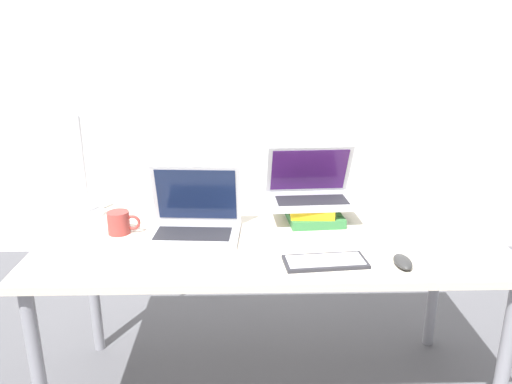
{
  "coord_description": "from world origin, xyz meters",
  "views": [
    {
      "loc": [
        -0.1,
        -1.4,
        1.5
      ],
      "look_at": [
        -0.05,
        0.39,
        0.91
      ],
      "focal_mm": 35.0,
      "sensor_mm": 36.0,
      "label": 1
    }
  ],
  "objects_px": {
    "wireless_keyboard": "(325,262)",
    "mug": "(120,223)",
    "laptop_on_books": "(310,190)",
    "desk_lamp": "(91,113)",
    "book_stack": "(312,212)",
    "mouse": "(403,262)",
    "laptop_left": "(195,221)"
  },
  "relations": [
    {
      "from": "wireless_keyboard",
      "to": "mug",
      "type": "height_order",
      "value": "mug"
    },
    {
      "from": "laptop_on_books",
      "to": "desk_lamp",
      "type": "bearing_deg",
      "value": 178.73
    },
    {
      "from": "book_stack",
      "to": "mouse",
      "type": "height_order",
      "value": "book_stack"
    },
    {
      "from": "book_stack",
      "to": "desk_lamp",
      "type": "relative_size",
      "value": 0.41
    },
    {
      "from": "laptop_left",
      "to": "mouse",
      "type": "relative_size",
      "value": 3.25
    },
    {
      "from": "laptop_on_books",
      "to": "desk_lamp",
      "type": "height_order",
      "value": "desk_lamp"
    },
    {
      "from": "book_stack",
      "to": "desk_lamp",
      "type": "height_order",
      "value": "desk_lamp"
    },
    {
      "from": "wireless_keyboard",
      "to": "laptop_on_books",
      "type": "bearing_deg",
      "value": 89.71
    },
    {
      "from": "book_stack",
      "to": "laptop_on_books",
      "type": "xyz_separation_m",
      "value": [
        -0.01,
        0.03,
        0.09
      ]
    },
    {
      "from": "laptop_left",
      "to": "desk_lamp",
      "type": "height_order",
      "value": "desk_lamp"
    },
    {
      "from": "laptop_left",
      "to": "mug",
      "type": "distance_m",
      "value": 0.29
    },
    {
      "from": "desk_lamp",
      "to": "laptop_left",
      "type": "bearing_deg",
      "value": -23.28
    },
    {
      "from": "mug",
      "to": "desk_lamp",
      "type": "xyz_separation_m",
      "value": [
        -0.12,
        0.17,
        0.4
      ]
    },
    {
      "from": "mug",
      "to": "book_stack",
      "type": "bearing_deg",
      "value": 9.09
    },
    {
      "from": "desk_lamp",
      "to": "mug",
      "type": "bearing_deg",
      "value": -55.23
    },
    {
      "from": "wireless_keyboard",
      "to": "book_stack",
      "type": "bearing_deg",
      "value": 88.64
    },
    {
      "from": "wireless_keyboard",
      "to": "mug",
      "type": "xyz_separation_m",
      "value": [
        -0.77,
        0.29,
        0.04
      ]
    },
    {
      "from": "laptop_on_books",
      "to": "mug",
      "type": "distance_m",
      "value": 0.79
    },
    {
      "from": "laptop_left",
      "to": "laptop_on_books",
      "type": "distance_m",
      "value": 0.5
    },
    {
      "from": "mouse",
      "to": "desk_lamp",
      "type": "height_order",
      "value": "desk_lamp"
    },
    {
      "from": "wireless_keyboard",
      "to": "mouse",
      "type": "xyz_separation_m",
      "value": [
        0.26,
        -0.02,
        0.01
      ]
    },
    {
      "from": "book_stack",
      "to": "laptop_on_books",
      "type": "distance_m",
      "value": 0.09
    },
    {
      "from": "laptop_left",
      "to": "book_stack",
      "type": "relative_size",
      "value": 1.49
    },
    {
      "from": "laptop_on_books",
      "to": "wireless_keyboard",
      "type": "bearing_deg",
      "value": -90.29
    },
    {
      "from": "laptop_on_books",
      "to": "wireless_keyboard",
      "type": "relative_size",
      "value": 1.26
    },
    {
      "from": "laptop_on_books",
      "to": "mug",
      "type": "bearing_deg",
      "value": -168.79
    },
    {
      "from": "laptop_on_books",
      "to": "mouse",
      "type": "height_order",
      "value": "laptop_on_books"
    },
    {
      "from": "laptop_on_books",
      "to": "laptop_left",
      "type": "bearing_deg",
      "value": -161.51
    },
    {
      "from": "book_stack",
      "to": "mouse",
      "type": "xyz_separation_m",
      "value": [
        0.25,
        -0.44,
        -0.02
      ]
    },
    {
      "from": "mouse",
      "to": "laptop_left",
      "type": "bearing_deg",
      "value": 157.33
    },
    {
      "from": "book_stack",
      "to": "desk_lamp",
      "type": "xyz_separation_m",
      "value": [
        -0.89,
        0.05,
        0.41
      ]
    },
    {
      "from": "laptop_on_books",
      "to": "mouse",
      "type": "xyz_separation_m",
      "value": [
        0.26,
        -0.46,
        -0.11
      ]
    }
  ]
}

